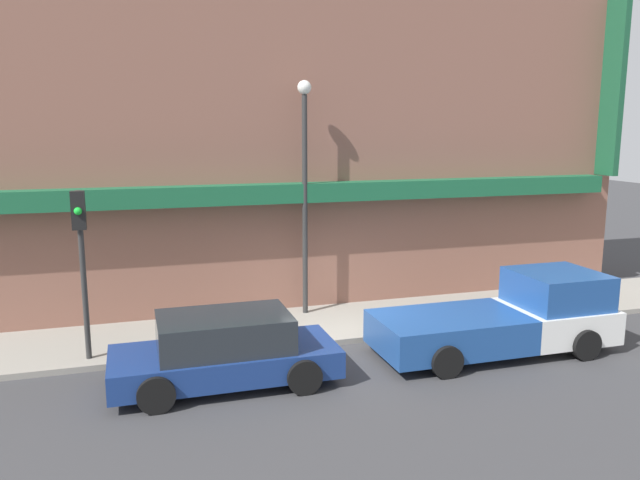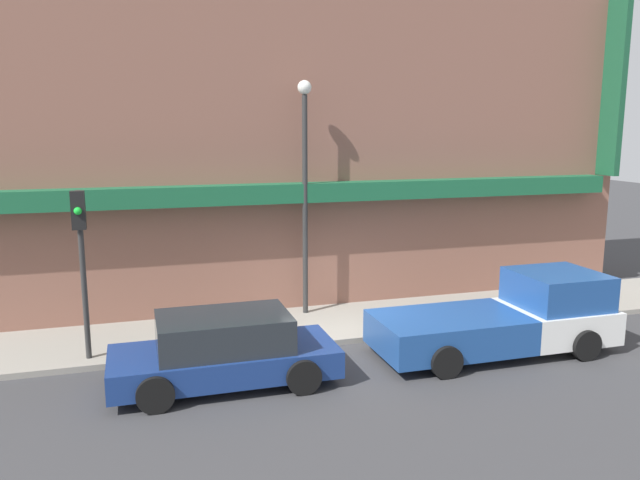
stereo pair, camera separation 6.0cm
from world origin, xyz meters
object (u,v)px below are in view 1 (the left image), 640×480
Objects in this scene: parked_car at (225,350)px; fire_hydrant at (268,326)px; street_lamp at (305,173)px; traffic_light at (81,245)px; pickup_truck at (509,318)px.

parked_car is 5.96× the size of fire_hydrant.
street_lamp is (1.46, 1.97, 3.40)m from fire_hydrant.
street_lamp is at bearing 53.36° from parked_car.
fire_hydrant is at bearing 54.33° from parked_car.
street_lamp is at bearing 19.97° from traffic_light.
street_lamp reaches higher than traffic_light.
pickup_truck is 1.24× the size of parked_car.
street_lamp reaches higher than fire_hydrant.
pickup_truck is 6.21m from street_lamp.
pickup_truck is 0.90× the size of street_lamp.
traffic_light is (-5.41, -1.97, -1.26)m from street_lamp.
traffic_light reaches higher than fire_hydrant.
traffic_light is at bearing 144.40° from parked_car.
parked_car is at bearing -125.65° from street_lamp.
traffic_light is at bearing 179.91° from fire_hydrant.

